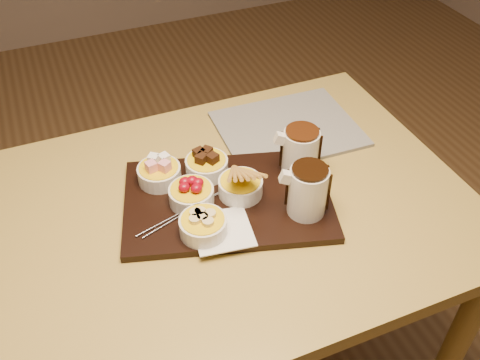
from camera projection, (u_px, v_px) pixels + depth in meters
name	position (u px, v px, depth m)	size (l,w,h in m)	color
dining_table	(207.00, 240.00, 1.26)	(1.20, 0.80, 0.75)	#AA8F3F
serving_board	(228.00, 200.00, 1.20)	(0.46, 0.30, 0.02)	black
napkin	(223.00, 230.00, 1.12)	(0.12, 0.12, 0.00)	white
bowl_marshmallows	(159.00, 174.00, 1.23)	(0.10, 0.10, 0.04)	silver
bowl_cake	(207.00, 166.00, 1.25)	(0.10, 0.10, 0.04)	silver
bowl_strawberries	(191.00, 195.00, 1.17)	(0.10, 0.10, 0.04)	silver
bowl_biscotti	(240.00, 187.00, 1.19)	(0.10, 0.10, 0.04)	silver
bowl_bananas	(203.00, 226.00, 1.10)	(0.10, 0.10, 0.04)	silver
pitcher_dark_chocolate	(308.00, 191.00, 1.13)	(0.08, 0.08, 0.11)	silver
pitcher_milk_chocolate	(300.00, 153.00, 1.22)	(0.08, 0.08, 0.11)	silver
fondue_skewers	(188.00, 209.00, 1.16)	(0.26, 0.03, 0.01)	silver
newspaper	(288.00, 129.00, 1.41)	(0.35, 0.28, 0.01)	beige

